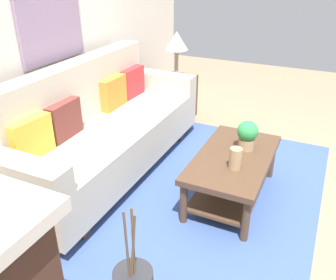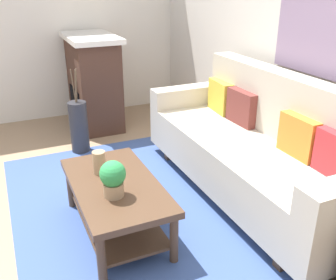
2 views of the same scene
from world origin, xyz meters
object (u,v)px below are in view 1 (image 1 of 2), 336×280
(throw_pillow_crimson, at_px, (132,82))
(coffee_table, at_px, (233,168))
(couch, at_px, (103,131))
(table_lamp, at_px, (177,43))
(framed_painting, at_px, (50,17))
(side_table, at_px, (176,98))
(throw_pillow_orange, at_px, (113,93))
(throw_pillow_maroon, at_px, (63,120))
(throw_pillow_mustard, at_px, (31,138))
(potted_plant_tabletop, at_px, (247,134))
(tabletop_vase, at_px, (235,159))

(throw_pillow_crimson, bearing_deg, coffee_table, -116.68)
(couch, height_order, table_lamp, table_lamp)
(couch, bearing_deg, framed_painting, 90.00)
(side_table, bearing_deg, throw_pillow_crimson, 163.63)
(throw_pillow_orange, bearing_deg, throw_pillow_maroon, 180.00)
(throw_pillow_mustard, height_order, potted_plant_tabletop, throw_pillow_mustard)
(throw_pillow_orange, xyz_separation_m, tabletop_vase, (-0.51, -1.46, -0.16))
(throw_pillow_maroon, relative_size, side_table, 0.64)
(throw_pillow_maroon, bearing_deg, side_table, -6.56)
(throw_pillow_crimson, relative_size, tabletop_vase, 2.01)
(throw_pillow_mustard, distance_m, framed_painting, 1.14)
(couch, xyz_separation_m, throw_pillow_orange, (0.39, 0.12, 0.25))
(couch, distance_m, potted_plant_tabletop, 1.36)
(couch, height_order, coffee_table, couch)
(couch, bearing_deg, throw_pillow_crimson, 9.17)
(throw_pillow_mustard, bearing_deg, throw_pillow_crimson, 0.00)
(throw_pillow_mustard, distance_m, tabletop_vase, 1.60)
(potted_plant_tabletop, distance_m, side_table, 1.80)
(side_table, distance_m, table_lamp, 0.71)
(throw_pillow_crimson, relative_size, framed_painting, 0.46)
(tabletop_vase, relative_size, side_table, 0.32)
(throw_pillow_maroon, bearing_deg, potted_plant_tabletop, -66.93)
(framed_painting, bearing_deg, throw_pillow_orange, -41.52)
(throw_pillow_mustard, distance_m, throw_pillow_crimson, 1.54)
(potted_plant_tabletop, height_order, framed_painting, framed_painting)
(tabletop_vase, bearing_deg, throw_pillow_orange, 70.67)
(coffee_table, height_order, framed_painting, framed_painting)
(throw_pillow_mustard, xyz_separation_m, throw_pillow_crimson, (1.54, 0.00, 0.00))
(coffee_table, bearing_deg, potted_plant_tabletop, -18.77)
(throw_pillow_maroon, relative_size, tabletop_vase, 2.01)
(throw_pillow_crimson, relative_size, table_lamp, 0.63)
(couch, xyz_separation_m, potted_plant_tabletop, (0.24, -1.33, 0.14))
(throw_pillow_crimson, relative_size, side_table, 0.64)
(table_lamp, xyz_separation_m, framed_painting, (-1.51, 0.56, 0.46))
(throw_pillow_mustard, distance_m, throw_pillow_maroon, 0.39)
(couch, distance_m, side_table, 1.52)
(throw_pillow_maroon, distance_m, coffee_table, 1.52)
(table_lamp, bearing_deg, coffee_table, -140.76)
(throw_pillow_crimson, bearing_deg, throw_pillow_orange, 180.00)
(throw_pillow_orange, height_order, throw_pillow_crimson, same)
(throw_pillow_orange, bearing_deg, table_lamp, -10.95)
(throw_pillow_crimson, bearing_deg, table_lamp, -16.37)
(tabletop_vase, distance_m, side_table, 2.07)
(couch, xyz_separation_m, side_table, (1.51, -0.09, -0.15))
(coffee_table, distance_m, side_table, 1.87)
(tabletop_vase, bearing_deg, throw_pillow_crimson, 58.42)
(tabletop_vase, xyz_separation_m, framed_painting, (0.13, 1.80, 0.93))
(potted_plant_tabletop, bearing_deg, throw_pillow_mustard, 124.61)
(throw_pillow_maroon, bearing_deg, framed_painting, 41.52)
(table_lamp, bearing_deg, tabletop_vase, -142.88)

